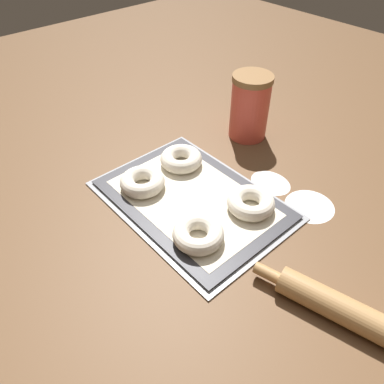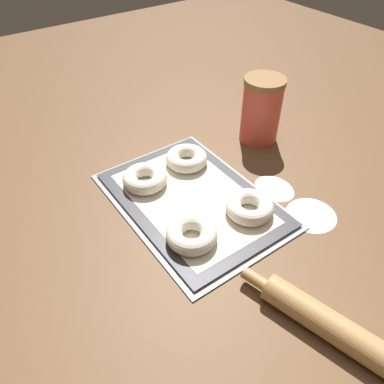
{
  "view_description": "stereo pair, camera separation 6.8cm",
  "coord_description": "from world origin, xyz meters",
  "px_view_note": "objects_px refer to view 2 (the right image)",
  "views": [
    {
      "loc": [
        0.47,
        -0.44,
        0.6
      ],
      "look_at": [
        -0.01,
        -0.01,
        0.03
      ],
      "focal_mm": 35.0,
      "sensor_mm": 36.0,
      "label": 1
    },
    {
      "loc": [
        0.52,
        -0.39,
        0.6
      ],
      "look_at": [
        -0.01,
        -0.01,
        0.03
      ],
      "focal_mm": 35.0,
      "sensor_mm": 36.0,
      "label": 2
    }
  ],
  "objects_px": {
    "bagel_back_right": "(250,207)",
    "bagel_front_left": "(145,178)",
    "baking_tray": "(192,200)",
    "bagel_front_right": "(192,234)",
    "bagel_back_left": "(187,158)",
    "rolling_pin": "(371,353)",
    "flour_canister": "(261,110)"
  },
  "relations": [
    {
      "from": "bagel_front_right",
      "to": "flour_canister",
      "type": "height_order",
      "value": "flour_canister"
    },
    {
      "from": "bagel_front_right",
      "to": "rolling_pin",
      "type": "xyz_separation_m",
      "value": [
        0.36,
        0.09,
        -0.0
      ]
    },
    {
      "from": "flour_canister",
      "to": "bagel_front_right",
      "type": "bearing_deg",
      "value": -61.11
    },
    {
      "from": "flour_canister",
      "to": "baking_tray",
      "type": "bearing_deg",
      "value": -70.89
    },
    {
      "from": "baking_tray",
      "to": "rolling_pin",
      "type": "bearing_deg",
      "value": 1.24
    },
    {
      "from": "bagel_front_left",
      "to": "bagel_back_right",
      "type": "height_order",
      "value": "same"
    },
    {
      "from": "bagel_front_right",
      "to": "bagel_back_left",
      "type": "bearing_deg",
      "value": 147.36
    },
    {
      "from": "bagel_back_left",
      "to": "rolling_pin",
      "type": "xyz_separation_m",
      "value": [
        0.58,
        -0.05,
        -0.0
      ]
    },
    {
      "from": "bagel_front_left",
      "to": "bagel_front_right",
      "type": "height_order",
      "value": "same"
    },
    {
      "from": "baking_tray",
      "to": "bagel_back_right",
      "type": "relative_size",
      "value": 4.13
    },
    {
      "from": "baking_tray",
      "to": "bagel_front_left",
      "type": "height_order",
      "value": "bagel_front_left"
    },
    {
      "from": "bagel_back_left",
      "to": "bagel_back_right",
      "type": "height_order",
      "value": "same"
    },
    {
      "from": "bagel_front_left",
      "to": "flour_canister",
      "type": "height_order",
      "value": "flour_canister"
    },
    {
      "from": "bagel_front_left",
      "to": "bagel_back_left",
      "type": "bearing_deg",
      "value": 93.71
    },
    {
      "from": "bagel_front_right",
      "to": "bagel_back_left",
      "type": "height_order",
      "value": "same"
    },
    {
      "from": "bagel_back_left",
      "to": "bagel_back_right",
      "type": "distance_m",
      "value": 0.23
    },
    {
      "from": "bagel_back_right",
      "to": "bagel_front_left",
      "type": "bearing_deg",
      "value": -147.9
    },
    {
      "from": "bagel_front_left",
      "to": "rolling_pin",
      "type": "relative_size",
      "value": 0.23
    },
    {
      "from": "bagel_front_left",
      "to": "bagel_front_right",
      "type": "xyz_separation_m",
      "value": [
        0.21,
        -0.01,
        0.0
      ]
    },
    {
      "from": "baking_tray",
      "to": "bagel_front_right",
      "type": "distance_m",
      "value": 0.13
    },
    {
      "from": "baking_tray",
      "to": "bagel_back_right",
      "type": "xyz_separation_m",
      "value": [
        0.11,
        0.07,
        0.02
      ]
    },
    {
      "from": "bagel_front_right",
      "to": "flour_canister",
      "type": "distance_m",
      "value": 0.44
    },
    {
      "from": "rolling_pin",
      "to": "baking_tray",
      "type": "bearing_deg",
      "value": -178.76
    },
    {
      "from": "flour_canister",
      "to": "rolling_pin",
      "type": "bearing_deg",
      "value": -27.44
    },
    {
      "from": "bagel_back_right",
      "to": "flour_canister",
      "type": "xyz_separation_m",
      "value": [
        -0.22,
        0.23,
        0.06
      ]
    },
    {
      "from": "bagel_back_right",
      "to": "rolling_pin",
      "type": "height_order",
      "value": "rolling_pin"
    },
    {
      "from": "baking_tray",
      "to": "bagel_back_right",
      "type": "distance_m",
      "value": 0.14
    },
    {
      "from": "rolling_pin",
      "to": "bagel_back_left",
      "type": "bearing_deg",
      "value": 174.68
    },
    {
      "from": "bagel_back_left",
      "to": "flour_canister",
      "type": "height_order",
      "value": "flour_canister"
    },
    {
      "from": "bagel_front_left",
      "to": "flour_canister",
      "type": "distance_m",
      "value": 0.38
    },
    {
      "from": "bagel_back_right",
      "to": "flour_canister",
      "type": "height_order",
      "value": "flour_canister"
    },
    {
      "from": "bagel_front_left",
      "to": "baking_tray",
      "type": "bearing_deg",
      "value": 31.07
    }
  ]
}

